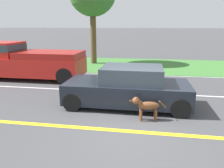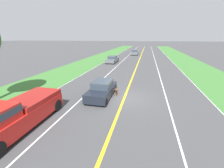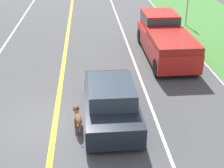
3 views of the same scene
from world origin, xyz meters
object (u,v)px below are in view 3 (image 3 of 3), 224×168
Objects in this scene: ego_car at (111,101)px; pickup_truck at (165,37)px; dog at (78,117)px; street_sign at (188,4)px.

pickup_truck reaches higher than ego_car.
pickup_truck is at bearing 44.91° from dog.
dog is 0.20× the size of pickup_truck.
pickup_truck is at bearing -117.92° from street_sign.
ego_car is 1.31m from dog.
ego_car is at bearing -119.22° from pickup_truck.
ego_car is at bearing 18.03° from dog.
street_sign is at bearing 61.39° from ego_car.
ego_car is 1.88× the size of street_sign.
dog is 7.75m from pickup_truck.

